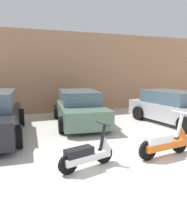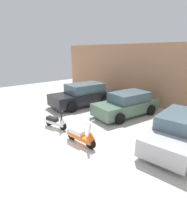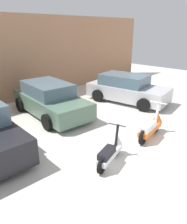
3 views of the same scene
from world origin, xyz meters
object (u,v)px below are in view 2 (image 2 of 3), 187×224
scooter_front_left (56,122)px  car_rear_left (83,95)px  car_rear_center (127,104)px  car_rear_right (179,131)px  scooter_front_right (82,136)px

scooter_front_left → car_rear_left: 4.14m
car_rear_center → car_rear_right: size_ratio=1.01×
scooter_front_left → car_rear_right: size_ratio=0.34×
car_rear_left → car_rear_center: car_rear_left is taller
car_rear_center → car_rear_right: (3.67, -1.32, -0.01)m
scooter_front_right → car_rear_right: size_ratio=0.39×
car_rear_left → car_rear_right: size_ratio=1.09×
scooter_front_right → car_rear_right: bearing=40.9°
scooter_front_right → car_rear_center: (-1.06, 4.17, 0.25)m
scooter_front_right → car_rear_center: car_rear_center is taller
car_rear_left → car_rear_center: bearing=106.4°
scooter_front_left → car_rear_right: 5.49m
car_rear_left → car_rear_right: car_rear_left is taller
scooter_front_left → car_rear_center: (1.04, 4.14, 0.30)m
scooter_front_left → scooter_front_right: 2.10m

